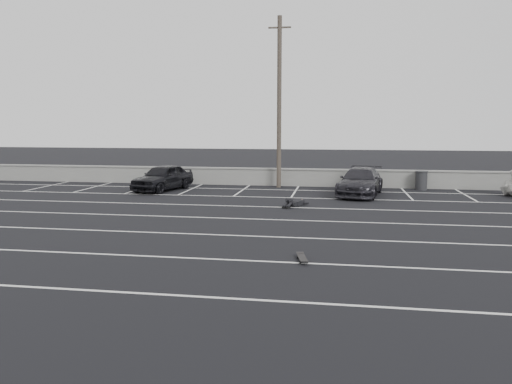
% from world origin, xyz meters
% --- Properties ---
extents(ground, '(120.00, 120.00, 0.00)m').
position_xyz_m(ground, '(0.00, 0.00, 0.00)').
color(ground, black).
rests_on(ground, ground).
extents(seawall, '(50.00, 0.45, 1.06)m').
position_xyz_m(seawall, '(0.00, 14.00, 0.55)').
color(seawall, gray).
rests_on(seawall, ground).
extents(stall_lines, '(36.00, 20.05, 0.01)m').
position_xyz_m(stall_lines, '(-0.08, 4.41, 0.00)').
color(stall_lines, silver).
rests_on(stall_lines, ground).
extents(car_left, '(2.81, 4.62, 1.47)m').
position_xyz_m(car_left, '(-6.43, 10.76, 0.73)').
color(car_left, black).
rests_on(car_left, ground).
extents(car_right, '(2.85, 5.18, 1.42)m').
position_xyz_m(car_right, '(4.50, 10.59, 0.71)').
color(car_right, black).
rests_on(car_right, ground).
extents(utility_pole, '(1.31, 0.26, 9.83)m').
position_xyz_m(utility_pole, '(-0.13, 13.20, 4.98)').
color(utility_pole, '#4C4238').
rests_on(utility_pole, ground).
extents(trash_bin, '(0.81, 0.81, 1.08)m').
position_xyz_m(trash_bin, '(8.02, 13.32, 0.55)').
color(trash_bin, '#29292C').
rests_on(trash_bin, ground).
extents(person, '(2.47, 2.83, 0.44)m').
position_xyz_m(person, '(1.51, 6.62, 0.22)').
color(person, black).
rests_on(person, ground).
extents(skateboard, '(0.37, 0.83, 0.10)m').
position_xyz_m(skateboard, '(2.42, -2.77, 0.08)').
color(skateboard, black).
rests_on(skateboard, ground).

